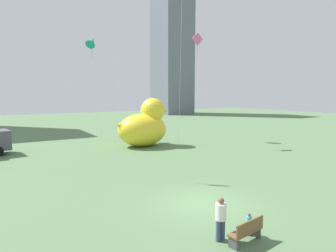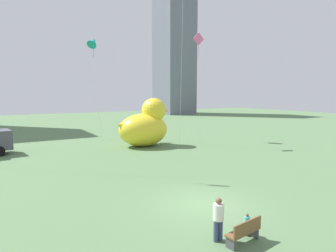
# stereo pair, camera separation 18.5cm
# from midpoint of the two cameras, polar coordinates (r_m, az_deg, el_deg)

# --- Properties ---
(ground_plane) EXTENTS (140.00, 140.00, 0.00)m
(ground_plane) POSITION_cam_midpoint_polar(r_m,az_deg,el_deg) (14.70, 7.16, -14.87)
(ground_plane) COLOR #56774E
(park_bench) EXTENTS (1.53, 0.64, 0.90)m
(park_bench) POSITION_cam_midpoint_polar(r_m,az_deg,el_deg) (11.30, 15.27, -19.27)
(park_bench) COLOR brown
(park_bench) RESTS_ON ground
(person_adult) EXTENTS (0.39, 0.39, 1.61)m
(person_adult) POSITION_cam_midpoint_polar(r_m,az_deg,el_deg) (11.13, 10.33, -17.18)
(person_adult) COLOR #38476B
(person_adult) RESTS_ON ground
(person_child) EXTENTS (0.21, 0.21, 0.86)m
(person_child) POSITION_cam_midpoint_polar(r_m,az_deg,el_deg) (11.90, 15.64, -17.88)
(person_child) COLOR silver
(person_child) RESTS_ON ground
(giant_inflatable_duck) EXTENTS (5.86, 3.76, 4.86)m
(giant_inflatable_duck) POSITION_cam_midpoint_polar(r_m,az_deg,el_deg) (29.41, -4.35, 0.04)
(giant_inflatable_duck) COLOR yellow
(giant_inflatable_duck) RESTS_ON ground
(kite_pink) EXTENTS (1.27, 0.47, 11.29)m
(kite_pink) POSITION_cam_midpoint_polar(r_m,az_deg,el_deg) (29.96, 6.21, 15.75)
(kite_pink) COLOR silver
(kite_pink) RESTS_ON ground
(kite_teal) EXTENTS (2.09, 2.10, 11.90)m
(kite_teal) POSITION_cam_midpoint_polar(r_m,az_deg,el_deg) (35.25, -14.31, 15.65)
(kite_teal) COLOR silver
(kite_teal) RESTS_ON ground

